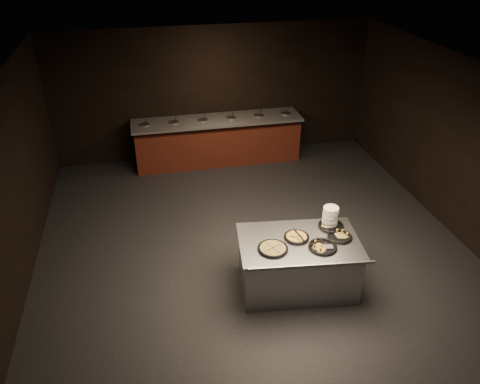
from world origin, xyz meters
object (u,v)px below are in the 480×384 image
at_px(plate_stack, 330,216).
at_px(serving_counter, 298,265).
at_px(pan_veggie_whole, 273,248).
at_px(pan_cheese_whole, 297,237).

bearing_deg(plate_stack, serving_counter, -151.82).
height_order(pan_veggie_whole, pan_cheese_whole, same).
relative_size(pan_veggie_whole, pan_cheese_whole, 1.17).
height_order(plate_stack, pan_veggie_whole, plate_stack).
distance_m(plate_stack, pan_cheese_whole, 0.64).
bearing_deg(plate_stack, pan_cheese_whole, -158.94).
xyz_separation_m(serving_counter, pan_veggie_whole, (-0.42, -0.11, 0.44)).
xyz_separation_m(plate_stack, pan_veggie_whole, (-0.99, -0.42, -0.12)).
bearing_deg(pan_cheese_whole, serving_counter, -77.97).
height_order(plate_stack, pan_cheese_whole, plate_stack).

